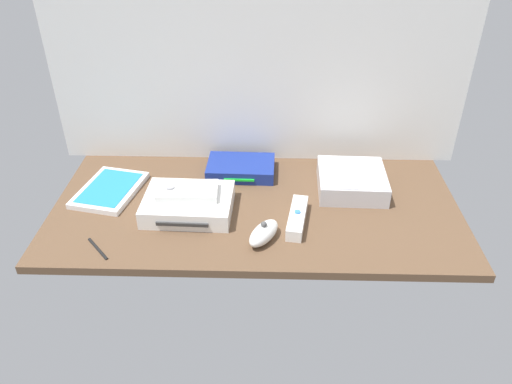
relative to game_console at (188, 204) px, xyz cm
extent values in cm
cube|color=brown|center=(16.25, 2.99, -3.20)|extent=(100.00, 48.00, 2.00)
cube|color=white|center=(16.25, 27.59, 29.80)|extent=(110.00, 1.20, 64.00)
cube|color=white|center=(0.00, 0.03, 0.00)|extent=(21.54, 16.71, 4.40)
cube|color=#2D2D2D|center=(-0.28, -8.16, 0.00)|extent=(12.01, 1.01, 0.80)
cube|color=silver|center=(40.67, 11.05, 0.30)|extent=(17.50, 17.50, 5.00)
cube|color=silver|center=(40.67, 11.05, 2.95)|extent=(16.80, 16.80, 0.30)
cube|color=white|center=(-21.50, 7.96, -1.50)|extent=(17.28, 21.43, 1.40)
cube|color=#2384CC|center=(-21.50, 7.96, -0.72)|extent=(14.33, 18.31, 0.16)
cube|color=navy|center=(11.73, 18.26, -0.50)|extent=(18.32, 12.48, 3.40)
cube|color=#19D833|center=(11.56, 12.06, -0.50)|extent=(8.01, 0.61, 0.60)
cube|color=white|center=(26.08, -3.94, -0.70)|extent=(5.87, 15.18, 3.00)
cylinder|color=#387FDB|center=(26.08, -3.94, 1.00)|extent=(1.40, 1.40, 0.40)
ellipsoid|color=white|center=(18.33, -10.58, -0.20)|extent=(8.84, 10.85, 4.00)
sphere|color=#4C4C4C|center=(18.33, -10.58, 2.20)|extent=(1.40, 1.40, 1.40)
cube|color=white|center=(-0.07, 0.64, 3.20)|extent=(14.72, 8.59, 2.00)
cylinder|color=#99999E|center=(-4.07, 0.47, 4.40)|extent=(2.08, 2.08, 0.40)
cylinder|color=black|center=(-18.01, -14.74, -1.85)|extent=(6.45, 7.23, 0.70)
camera|label=1|loc=(18.98, -98.29, 68.45)|focal=35.01mm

